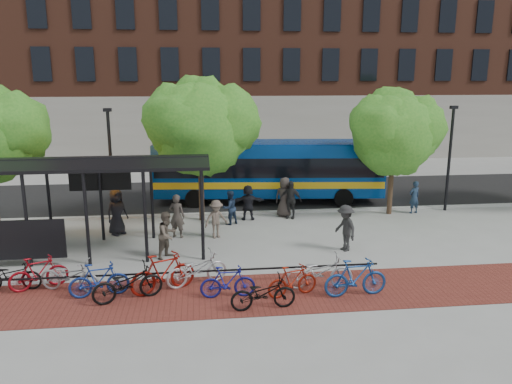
{
  "coord_description": "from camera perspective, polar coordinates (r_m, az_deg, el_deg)",
  "views": [
    {
      "loc": [
        -3.06,
        -19.05,
        6.53
      ],
      "look_at": [
        -0.65,
        1.82,
        1.6
      ],
      "focal_mm": 35.0,
      "sensor_mm": 36.0,
      "label": 1
    }
  ],
  "objects": [
    {
      "name": "pedestrian_1",
      "position": [
        20.69,
        -9.02,
        -2.72
      ],
      "size": [
        0.78,
        0.66,
        1.82
      ],
      "primitive_type": "imported",
      "rotation": [
        0.0,
        0.0,
        2.75
      ],
      "color": "#423B35",
      "rests_on": "ground"
    },
    {
      "name": "bike_10",
      "position": [
        15.84,
        7.24,
        -9.05
      ],
      "size": [
        2.14,
        0.82,
        1.11
      ],
      "primitive_type": "imported",
      "rotation": [
        0.0,
        0.0,
        1.53
      ],
      "color": "#ACACAF",
      "rests_on": "ground"
    },
    {
      "name": "ground",
      "position": [
        20.37,
        2.41,
        -5.5
      ],
      "size": [
        160.0,
        160.0,
        0.0
      ],
      "primitive_type": "plane",
      "color": "#9E9E99",
      "rests_on": "ground"
    },
    {
      "name": "bus_shelter",
      "position": [
        19.58,
        -21.5,
        1.89
      ],
      "size": [
        10.6,
        3.07,
        3.6
      ],
      "color": "black",
      "rests_on": "ground"
    },
    {
      "name": "tree_b",
      "position": [
        22.5,
        -6.22,
        7.85
      ],
      "size": [
        5.15,
        4.2,
        6.47
      ],
      "color": "#382619",
      "rests_on": "ground"
    },
    {
      "name": "brick_strip",
      "position": [
        15.53,
        -2.11,
        -11.65
      ],
      "size": [
        24.0,
        3.0,
        0.01
      ],
      "primitive_type": "cube",
      "color": "maroon",
      "rests_on": "ground"
    },
    {
      "name": "bike_3",
      "position": [
        15.92,
        -17.51,
        -9.56
      ],
      "size": [
        1.84,
        0.83,
        1.07
      ],
      "primitive_type": "imported",
      "rotation": [
        0.0,
        0.0,
        1.76
      ],
      "color": "navy",
      "rests_on": "ground"
    },
    {
      "name": "bike_9",
      "position": [
        15.29,
        4.19,
        -10.1
      ],
      "size": [
        1.69,
        0.89,
        0.98
      ],
      "primitive_type": "imported",
      "rotation": [
        0.0,
        0.0,
        1.85
      ],
      "color": "maroon",
      "rests_on": "ground"
    },
    {
      "name": "pedestrian_2",
      "position": [
        22.28,
        -3.02,
        -1.8
      ],
      "size": [
        0.94,
        0.88,
        1.54
      ],
      "primitive_type": "imported",
      "rotation": [
        0.0,
        0.0,
        3.68
      ],
      "color": "#1D2B43",
      "rests_on": "ground"
    },
    {
      "name": "pedestrian_7",
      "position": [
        25.23,
        17.63,
        -0.56
      ],
      "size": [
        0.67,
        0.54,
        1.59
      ],
      "primitive_type": "imported",
      "rotation": [
        0.0,
        0.0,
        3.45
      ],
      "color": "#1E3047",
      "rests_on": "ground"
    },
    {
      "name": "bus",
      "position": [
        26.12,
        1.43,
        2.82
      ],
      "size": [
        11.96,
        3.71,
        3.18
      ],
      "rotation": [
        0.0,
        0.0,
        -0.1
      ],
      "color": "navy",
      "rests_on": "ground"
    },
    {
      "name": "bike_6",
      "position": [
        16.13,
        -6.78,
        -8.71
      ],
      "size": [
        2.15,
        1.4,
        1.07
      ],
      "primitive_type": "imported",
      "rotation": [
        0.0,
        0.0,
        1.94
      ],
      "color": "#B0B0B3",
      "rests_on": "ground"
    },
    {
      "name": "pedestrian_3",
      "position": [
        20.47,
        -4.57,
        -3.1
      ],
      "size": [
        1.18,
        0.94,
        1.59
      ],
      "primitive_type": "imported",
      "rotation": [
        0.0,
        0.0,
        0.39
      ],
      "color": "brown",
      "rests_on": "ground"
    },
    {
      "name": "bike_2",
      "position": [
        16.59,
        -20.54,
        -8.93
      ],
      "size": [
        2.07,
        1.23,
        1.03
      ],
      "primitive_type": "imported",
      "rotation": [
        0.0,
        0.0,
        1.27
      ],
      "color": "#959597",
      "rests_on": "ground"
    },
    {
      "name": "pedestrian_8",
      "position": [
        18.48,
        -10.09,
        -4.84
      ],
      "size": [
        1.04,
        1.07,
        1.74
      ],
      "primitive_type": "imported",
      "rotation": [
        0.0,
        0.0,
        0.91
      ],
      "color": "brown",
      "rests_on": "ground"
    },
    {
      "name": "pedestrian_6",
      "position": [
        23.5,
        3.27,
        -0.57
      ],
      "size": [
        1.1,
        0.97,
        1.88
      ],
      "primitive_type": "imported",
      "rotation": [
        0.0,
        0.0,
        2.63
      ],
      "color": "#362F2B",
      "rests_on": "ground"
    },
    {
      "name": "bike_rack_rail",
      "position": [
        16.32,
        -7.0,
        -10.48
      ],
      "size": [
        12.0,
        0.05,
        0.95
      ],
      "primitive_type": "cube",
      "color": "black",
      "rests_on": "ground"
    },
    {
      "name": "bike_8",
      "position": [
        14.45,
        0.82,
        -11.48
      ],
      "size": [
        1.93,
        0.82,
        0.99
      ],
      "primitive_type": "imported",
      "rotation": [
        0.0,
        0.0,
        1.66
      ],
      "color": "black",
      "rests_on": "ground"
    },
    {
      "name": "bike_7",
      "position": [
        15.17,
        -3.26,
        -10.24
      ],
      "size": [
        1.67,
        0.49,
        1.0
      ],
      "primitive_type": "imported",
      "rotation": [
        0.0,
        0.0,
        1.58
      ],
      "color": "navy",
      "rests_on": "ground"
    },
    {
      "name": "building_brick",
      "position": [
        47.03,
        10.01,
        17.24
      ],
      "size": [
        55.0,
        14.0,
        20.0
      ],
      "primitive_type": "cube",
      "color": "brown",
      "rests_on": "ground"
    },
    {
      "name": "bike_0",
      "position": [
        17.4,
        -26.16,
        -8.56
      ],
      "size": [
        1.83,
        0.69,
        0.95
      ],
      "primitive_type": "imported",
      "rotation": [
        0.0,
        0.0,
        1.54
      ],
      "color": "black",
      "rests_on": "ground"
    },
    {
      "name": "pedestrian_5",
      "position": [
        22.94,
        -0.92,
        -1.2
      ],
      "size": [
        1.54,
        0.55,
        1.65
      ],
      "primitive_type": "imported",
      "rotation": [
        0.0,
        0.0,
        3.1
      ],
      "color": "black",
      "rests_on": "ground"
    },
    {
      "name": "pedestrian_4",
      "position": [
        23.23,
        3.96,
        -0.88
      ],
      "size": [
        1.13,
        0.83,
        1.77
      ],
      "primitive_type": "imported",
      "rotation": [
        0.0,
        0.0,
        5.85
      ],
      "color": "#262626",
      "rests_on": "ground"
    },
    {
      "name": "bike_11",
      "position": [
        15.5,
        11.32,
        -9.6
      ],
      "size": [
        2.0,
        0.69,
        1.18
      ],
      "primitive_type": "imported",
      "rotation": [
        0.0,
        0.0,
        1.64
      ],
      "color": "navy",
      "rests_on": "ground"
    },
    {
      "name": "lamp_post_left",
      "position": [
        23.3,
        -16.26,
        3.33
      ],
      "size": [
        0.35,
        0.2,
        5.12
      ],
      "color": "black",
      "rests_on": "ground"
    },
    {
      "name": "lamp_post_right",
      "position": [
        25.94,
        21.26,
        3.92
      ],
      "size": [
        0.35,
        0.2,
        5.12
      ],
      "color": "black",
      "rests_on": "ground"
    },
    {
      "name": "asphalt_street",
      "position": [
        27.99,
        -0.13,
        -0.27
      ],
      "size": [
        160.0,
        8.0,
        0.01
      ],
      "primitive_type": "cube",
      "color": "black",
      "rests_on": "ground"
    },
    {
      "name": "bike_1",
      "position": [
        17.12,
        -23.61,
        -8.46
      ],
      "size": [
        1.82,
        1.18,
        1.06
      ],
      "primitive_type": "imported",
      "rotation": [
        0.0,
        0.0,
        1.99
      ],
      "color": "maroon",
      "rests_on": "ground"
    },
    {
      "name": "pedestrian_9",
      "position": [
        19.22,
        10.17,
        -4.07
      ],
      "size": [
        0.98,
        1.3,
        1.78
      ],
      "primitive_type": "imported",
      "rotation": [
        0.0,
        0.0,
        5.02
      ],
      "color": "#252525",
      "rests_on": "ground"
    },
    {
      "name": "bike_5",
      "position": [
        15.73,
        -10.59,
        -9.07
      ],
      "size": [
        2.14,
        1.41,
        1.25
      ],
      "primitive_type": "imported",
      "rotation": [
        0.0,
        0.0,
        2.01
      ],
      "color": "maroon",
      "rests_on": "ground"
    },
    {
      "name": "bike_4",
      "position": [
        15.42,
        -14.47,
        -10.06
      ],
      "size": [
        2.2,
        1.37,
        1.09
      ],
      "primitive_type": "imported",
      "rotation": [
        0.0,
        0.0,
        1.91
      ],
      "color": "black",
      "rests_on": "ground"
    },
    {
      "name": "curb",
      "position": [
        24.14,
        0.94,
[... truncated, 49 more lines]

